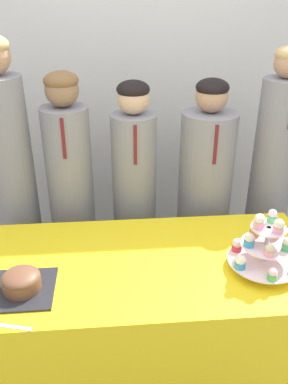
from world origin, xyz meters
The scene contains 9 objects.
wall_back centered at (0.00, 1.71, 1.35)m, with size 9.00×0.06×2.70m.
table centered at (0.00, 0.38, 0.37)m, with size 1.55×0.76×0.75m.
round_cake centered at (-0.56, 0.23, 0.79)m, with size 0.26×0.26×0.10m.
cupcake_stand centered at (0.48, 0.29, 0.87)m, with size 0.32×0.32×0.28m.
student_0 centered at (-0.74, 1.02, 0.81)m, with size 0.27×0.27×1.67m.
student_1 centered at (-0.42, 1.02, 0.72)m, with size 0.26×0.27×1.49m.
student_2 centered at (-0.05, 1.02, 0.69)m, with size 0.26×0.26×1.44m.
student_3 centered at (0.38, 1.02, 0.67)m, with size 0.32×0.32×1.44m.
student_4 centered at (0.78, 1.02, 0.77)m, with size 0.25×0.25×1.60m.
Camera 1 is at (-0.17, -1.12, 1.89)m, focal length 38.00 mm.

